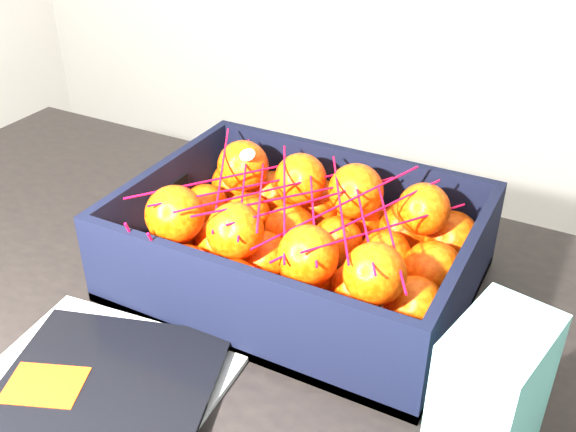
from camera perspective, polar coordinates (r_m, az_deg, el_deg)
The scene contains 6 objects.
table at distance 0.85m, azimuth -9.26°, elevation -13.52°, with size 1.21×0.81×0.75m.
magazine_stack at distance 0.69m, azimuth -17.65°, elevation -16.05°, with size 0.29×0.33×0.02m.
produce_crate at distance 0.81m, azimuth 0.99°, elevation -3.53°, with size 0.41×0.30×0.12m.
clementine_heap at distance 0.80m, azimuth 1.24°, elevation -2.11°, with size 0.38×0.29×0.12m.
mesh_net at distance 0.76m, azimuth 0.28°, elevation 1.17°, with size 0.33×0.27×0.10m.
retail_carton at distance 0.60m, azimuth 16.94°, elevation -14.92°, with size 0.07×0.10×0.15m, color silver.
Camera 1 is at (0.27, -0.13, 1.25)m, focal length 41.36 mm.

